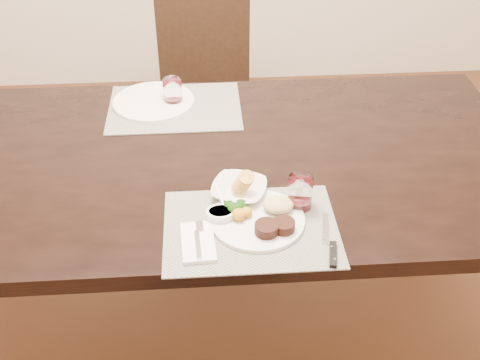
{
  "coord_description": "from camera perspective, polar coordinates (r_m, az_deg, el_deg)",
  "views": [
    {
      "loc": [
        -0.01,
        -1.54,
        1.8
      ],
      "look_at": [
        0.08,
        -0.22,
        0.82
      ],
      "focal_mm": 45.0,
      "sensor_mm": 36.0,
      "label": 1
    }
  ],
  "objects": [
    {
      "name": "dinner_plate",
      "position": [
        1.61,
        2.1,
        -3.58
      ],
      "size": [
        0.26,
        0.26,
        0.05
      ],
      "rotation": [
        0.0,
        0.0,
        0.25
      ],
      "color": "silver",
      "rests_on": "placemat_near"
    },
    {
      "name": "ground_plane",
      "position": [
        2.37,
        -2.32,
        -12.91
      ],
      "size": [
        4.5,
        4.5,
        0.0
      ],
      "primitive_type": "plane",
      "color": "#4C2818",
      "rests_on": "ground"
    },
    {
      "name": "chair_far",
      "position": [
        2.8,
        -3.3,
        8.81
      ],
      "size": [
        0.42,
        0.42,
        0.9
      ],
      "color": "black",
      "rests_on": "ground"
    },
    {
      "name": "far_plate",
      "position": [
        2.17,
        -8.19,
        7.36
      ],
      "size": [
        0.29,
        0.29,
        0.01
      ],
      "primitive_type": "cylinder",
      "color": "silver",
      "rests_on": "placemat_far"
    },
    {
      "name": "dining_table",
      "position": [
        1.92,
        -2.8,
        0.18
      ],
      "size": [
        2.0,
        1.0,
        0.75
      ],
      "color": "black",
      "rests_on": "ground"
    },
    {
      "name": "placemat_far",
      "position": [
        2.14,
        -6.2,
        6.86
      ],
      "size": [
        0.46,
        0.34,
        0.0
      ],
      "primitive_type": "cube",
      "color": "slate",
      "rests_on": "dining_table"
    },
    {
      "name": "napkin_fork",
      "position": [
        1.55,
        -4.0,
        -5.87
      ],
      "size": [
        0.09,
        0.16,
        0.02
      ],
      "rotation": [
        0.0,
        0.0,
        0.06
      ],
      "color": "white",
      "rests_on": "placemat_near"
    },
    {
      "name": "steak_knife",
      "position": [
        1.55,
        8.63,
        -6.39
      ],
      "size": [
        0.04,
        0.21,
        0.01
      ],
      "rotation": [
        0.0,
        0.0,
        -0.19
      ],
      "color": "silver",
      "rests_on": "placemat_near"
    },
    {
      "name": "wine_glass_far",
      "position": [
        2.14,
        -6.39,
        8.23
      ],
      "size": [
        0.07,
        0.07,
        0.09
      ],
      "rotation": [
        0.0,
        0.0,
        -0.24
      ],
      "color": "white",
      "rests_on": "placemat_far"
    },
    {
      "name": "wine_glass_near",
      "position": [
        1.65,
        5.7,
        -1.31
      ],
      "size": [
        0.07,
        0.07,
        0.1
      ],
      "rotation": [
        0.0,
        0.0,
        -0.29
      ],
      "color": "white",
      "rests_on": "placemat_near"
    },
    {
      "name": "cracker_bowl",
      "position": [
        1.69,
        -0.08,
        -0.94
      ],
      "size": [
        0.19,
        0.19,
        0.07
      ],
      "rotation": [
        0.0,
        0.0,
        -0.33
      ],
      "color": "silver",
      "rests_on": "placemat_near"
    },
    {
      "name": "sauce_ramekin",
      "position": [
        1.61,
        -1.85,
        -3.29
      ],
      "size": [
        0.08,
        0.12,
        0.06
      ],
      "rotation": [
        0.0,
        0.0,
        0.36
      ],
      "color": "silver",
      "rests_on": "placemat_near"
    },
    {
      "name": "placemat_near",
      "position": [
        1.6,
        1.03,
        -4.59
      ],
      "size": [
        0.46,
        0.34,
        0.0
      ],
      "primitive_type": "cube",
      "color": "slate",
      "rests_on": "dining_table"
    }
  ]
}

